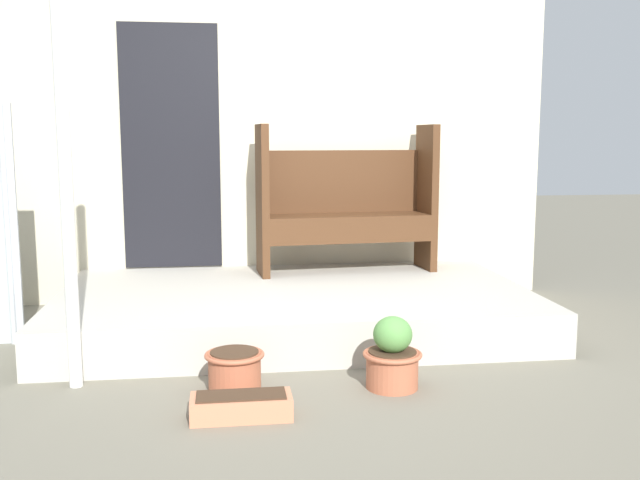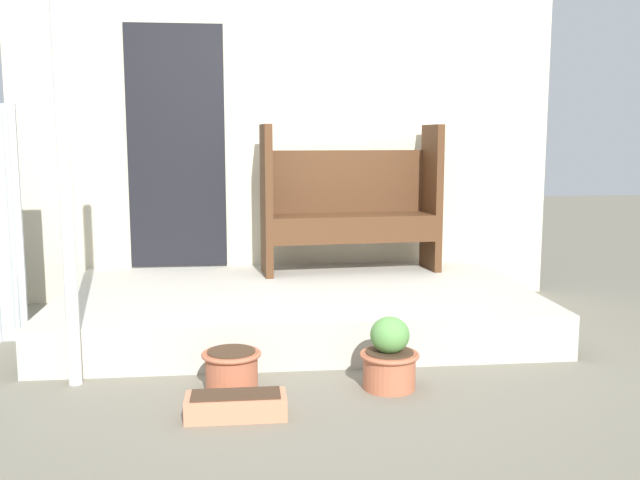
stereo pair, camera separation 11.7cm
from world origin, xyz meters
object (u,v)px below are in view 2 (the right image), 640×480
support_post (65,180)px  flower_pot_left (232,369)px  flower_pot_middle (389,357)px  bench (350,200)px  planter_box_rect (236,405)px

support_post → flower_pot_left: 1.37m
support_post → flower_pot_middle: 2.02m
bench → planter_box_rect: bearing=-116.1°
flower_pot_middle → planter_box_rect: (-0.85, -0.32, -0.12)m
bench → support_post: bearing=-141.0°
flower_pot_middle → bench: bearing=87.9°
support_post → flower_pot_left: bearing=-13.2°
bench → flower_pot_left: bench is taller
planter_box_rect → bench: bearing=68.3°
bench → flower_pot_middle: size_ratio=3.59×
flower_pot_left → flower_pot_middle: flower_pot_middle is taller
bench → planter_box_rect: size_ratio=2.91×
bench → flower_pot_left: (-0.95, -1.94, -0.75)m
flower_pot_left → flower_pot_middle: (0.87, -0.05, 0.05)m
flower_pot_left → flower_pot_middle: bearing=-3.5°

